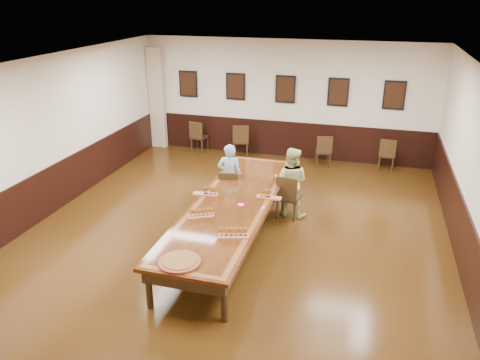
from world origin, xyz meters
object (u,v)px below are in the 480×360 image
(conference_table, at_px, (233,209))
(chair_man, at_px, (229,189))
(chair_woman, at_px, (289,196))
(spare_chair_b, at_px, (241,140))
(spare_chair_a, at_px, (199,136))
(person_woman, at_px, (291,182))
(spare_chair_c, at_px, (323,150))
(spare_chair_d, at_px, (387,154))
(person_man, at_px, (230,176))
(carved_platter, at_px, (180,262))

(conference_table, bearing_deg, chair_man, 109.99)
(chair_woman, bearing_deg, spare_chair_b, -53.29)
(spare_chair_a, distance_m, person_woman, 4.77)
(chair_woman, xyz_separation_m, conference_table, (-0.84, -1.20, 0.14))
(person_woman, bearing_deg, spare_chair_c, -89.13)
(chair_man, height_order, spare_chair_d, chair_man)
(chair_woman, bearing_deg, spare_chair_d, -113.28)
(chair_man, distance_m, conference_table, 1.32)
(chair_woman, height_order, spare_chair_a, chair_woman)
(chair_woman, bearing_deg, chair_man, 5.04)
(spare_chair_c, xyz_separation_m, person_woman, (-0.31, -3.17, 0.30))
(spare_chair_a, height_order, conference_table, spare_chair_a)
(spare_chair_a, height_order, spare_chair_d, spare_chair_a)
(conference_table, bearing_deg, person_man, 109.27)
(spare_chair_d, relative_size, person_man, 0.61)
(person_woman, xyz_separation_m, conference_table, (-0.85, -1.30, -0.12))
(chair_woman, xyz_separation_m, person_woman, (0.01, 0.10, 0.26))
(chair_man, xyz_separation_m, conference_table, (0.45, -1.23, 0.17))
(spare_chair_d, height_order, person_man, person_man)
(person_woman, bearing_deg, chair_man, 9.42)
(spare_chair_b, bearing_deg, chair_woman, 105.27)
(spare_chair_d, xyz_separation_m, conference_table, (-2.79, -4.62, 0.18))
(chair_man, height_order, chair_woman, chair_woman)
(chair_man, height_order, spare_chair_b, spare_chair_b)
(spare_chair_b, height_order, spare_chair_d, spare_chair_b)
(spare_chair_c, height_order, conference_table, spare_chair_c)
(chair_man, bearing_deg, spare_chair_a, -69.72)
(person_man, bearing_deg, conference_table, 100.01)
(spare_chair_d, bearing_deg, spare_chair_a, 1.93)
(spare_chair_b, xyz_separation_m, carved_platter, (1.03, -6.81, 0.31))
(spare_chair_d, height_order, conference_table, spare_chair_d)
(spare_chair_a, distance_m, spare_chair_c, 3.61)
(person_woman, distance_m, conference_table, 1.56)
(chair_man, relative_size, chair_woman, 0.95)
(spare_chair_a, bearing_deg, carved_platter, 117.59)
(person_man, bearing_deg, spare_chair_d, -143.94)
(chair_man, bearing_deg, spare_chair_c, -125.70)
(chair_woman, height_order, carved_platter, chair_woman)
(chair_man, height_order, conference_table, chair_man)
(spare_chair_a, relative_size, spare_chair_b, 0.96)
(spare_chair_c, distance_m, spare_chair_d, 1.64)
(chair_man, distance_m, spare_chair_d, 4.69)
(chair_man, height_order, spare_chair_c, chair_man)
(carved_platter, bearing_deg, person_man, 95.46)
(spare_chair_c, bearing_deg, chair_woman, 70.07)
(chair_woman, xyz_separation_m, person_man, (-1.30, 0.13, 0.24))
(conference_table, bearing_deg, person_woman, 56.87)
(spare_chair_b, distance_m, person_man, 3.38)
(spare_chair_c, bearing_deg, person_man, 48.38)
(spare_chair_b, distance_m, carved_platter, 6.90)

